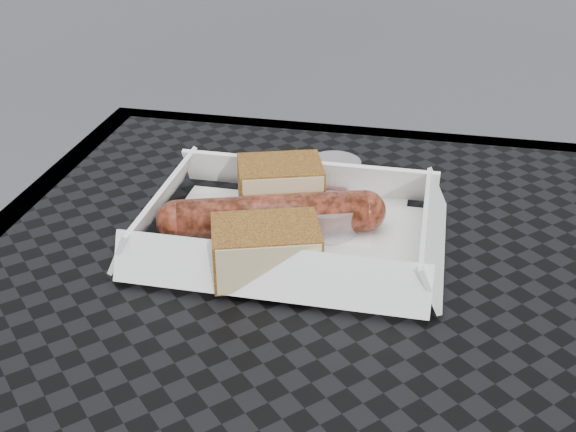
# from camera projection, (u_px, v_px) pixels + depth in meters

# --- Properties ---
(food_tray) EXTENTS (0.22, 0.15, 0.00)m
(food_tray) POSITION_uv_depth(u_px,v_px,m) (290.00, 239.00, 0.61)
(food_tray) COLOR white
(food_tray) RESTS_ON patio_table
(bratwurst) EXTENTS (0.19, 0.09, 0.04)m
(bratwurst) POSITION_uv_depth(u_px,v_px,m) (272.00, 216.00, 0.61)
(bratwurst) COLOR maroon
(bratwurst) RESTS_ON food_tray
(bread_near) EXTENTS (0.09, 0.07, 0.05)m
(bread_near) POSITION_uv_depth(u_px,v_px,m) (280.00, 187.00, 0.64)
(bread_near) COLOR brown
(bread_near) RESTS_ON food_tray
(bread_far) EXTENTS (0.09, 0.08, 0.04)m
(bread_far) POSITION_uv_depth(u_px,v_px,m) (266.00, 250.00, 0.55)
(bread_far) COLOR brown
(bread_far) RESTS_ON food_tray
(veg_garnish) EXTENTS (0.03, 0.03, 0.00)m
(veg_garnish) POSITION_uv_depth(u_px,v_px,m) (369.00, 279.00, 0.55)
(veg_garnish) COLOR #F3480A
(veg_garnish) RESTS_ON food_tray
(napkin) EXTENTS (0.12, 0.12, 0.00)m
(napkin) POSITION_uv_depth(u_px,v_px,m) (340.00, 206.00, 0.67)
(napkin) COLOR white
(napkin) RESTS_ON patio_table
(condiment_cup_sauce) EXTENTS (0.05, 0.05, 0.03)m
(condiment_cup_sauce) POSITION_uv_depth(u_px,v_px,m) (334.00, 176.00, 0.69)
(condiment_cup_sauce) COLOR maroon
(condiment_cup_sauce) RESTS_ON patio_table
(condiment_cup_empty) EXTENTS (0.05, 0.05, 0.03)m
(condiment_cup_empty) POSITION_uv_depth(u_px,v_px,m) (329.00, 219.00, 0.62)
(condiment_cup_empty) COLOR silver
(condiment_cup_empty) RESTS_ON patio_table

